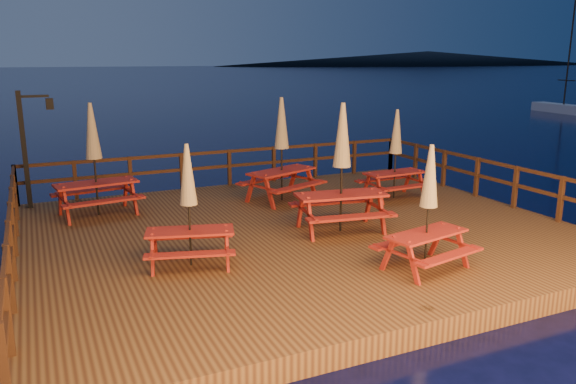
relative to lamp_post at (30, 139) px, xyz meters
name	(u,v)px	position (x,y,z in m)	size (l,w,h in m)	color
ground	(299,245)	(5.39, -4.55, -2.20)	(500.00, 500.00, 0.00)	black
deck	(299,237)	(5.39, -4.55, -2.00)	(12.00, 10.00, 0.40)	#472917
deck_piles	(299,257)	(5.39, -4.55, -2.50)	(11.44, 9.44, 1.40)	#341B10
railing	(269,181)	(5.39, -2.77, -1.03)	(11.80, 9.75, 1.10)	#341B10
lamp_post	(30,139)	(0.00, 0.00, 0.00)	(0.85, 0.18, 3.00)	black
headland_right	(428,58)	(190.39, 225.45, 1.30)	(230.40, 86.40, 7.00)	black
sailboat	(568,109)	(37.25, 14.46, -1.87)	(1.94, 6.75, 9.90)	silver
picnic_table_0	(428,206)	(6.42, -7.77, -0.59)	(1.85, 1.63, 2.31)	maroon
picnic_table_1	(282,148)	(6.09, -2.01, -0.35)	(2.39, 2.19, 2.78)	maroon
picnic_table_2	(342,166)	(6.17, -5.09, -0.31)	(2.23, 1.94, 2.86)	maroon
picnic_table_3	(94,158)	(1.37, -1.46, -0.36)	(2.13, 1.84, 2.76)	maroon
picnic_table_4	(396,153)	(9.02, -3.07, -0.53)	(1.76, 1.47, 2.44)	maroon
picnic_table_5	(189,204)	(2.55, -5.80, -0.60)	(1.91, 1.72, 2.30)	maroon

